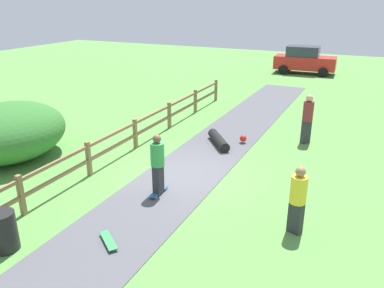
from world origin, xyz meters
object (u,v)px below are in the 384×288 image
object	(u,v)px
skater_riding	(158,162)
bystander_maroon	(308,116)
trash_bin	(4,231)
skateboard_loose	(109,241)
skater_fallen	(220,140)
bush_large	(9,132)
parked_car_red	(304,60)
bystander_yellow	(298,197)

from	to	relation	value
skater_riding	bystander_maroon	world-z (taller)	bystander_maroon
trash_bin	skateboard_loose	world-z (taller)	trash_bin
skater_fallen	bush_large	bearing A→B (deg)	-144.59
trash_bin	skateboard_loose	distance (m)	2.23
parked_car_red	bystander_yellow	bearing A→B (deg)	-80.09
skater_fallen	skateboard_loose	xyz separation A→B (m)	(0.02, -6.84, -0.11)
skater_fallen	skateboard_loose	world-z (taller)	skater_fallen
skater_fallen	bystander_yellow	world-z (taller)	bystander_yellow
skater_riding	skater_fallen	world-z (taller)	skater_riding
trash_bin	skater_fallen	size ratio (longest dim) A/B	0.58
skater_riding	skateboard_loose	size ratio (longest dim) A/B	2.32
skater_riding	skater_fallen	xyz separation A→B (m)	(0.14, 4.33, -0.80)
trash_bin	skateboard_loose	bearing A→B (deg)	30.37
bush_large	skater_riding	bearing A→B (deg)	-1.23
skateboard_loose	bystander_maroon	xyz separation A→B (m)	(2.78, 8.44, 0.95)
skater_riding	bystander_maroon	xyz separation A→B (m)	(2.94, 5.93, 0.05)
skater_fallen	trash_bin	bearing A→B (deg)	-103.30
bush_large	skater_fallen	bearing A→B (deg)	35.41
bystander_yellow	bystander_maroon	world-z (taller)	bystander_maroon
skater_riding	skater_fallen	bearing A→B (deg)	88.16
bush_large	skateboard_loose	xyz separation A→B (m)	(5.94, -2.63, -0.87)
bystander_maroon	parked_car_red	world-z (taller)	parked_car_red
skater_riding	skateboard_loose	distance (m)	2.67
bush_large	skateboard_loose	distance (m)	6.55
skater_riding	bystander_maroon	bearing A→B (deg)	63.65
trash_bin	parked_car_red	bearing A→B (deg)	85.32
bush_large	parked_car_red	size ratio (longest dim) A/B	0.92
skateboard_loose	bystander_yellow	size ratio (longest dim) A/B	0.45
trash_bin	parked_car_red	size ratio (longest dim) A/B	0.21
bystander_yellow	skater_fallen	bearing A→B (deg)	128.79
bush_large	bystander_maroon	bearing A→B (deg)	33.67
trash_bin	skater_riding	size ratio (longest dim) A/B	0.51
skater_fallen	bystander_maroon	size ratio (longest dim) A/B	0.83
bush_large	bystander_maroon	world-z (taller)	bush_large
parked_car_red	skateboard_loose	bearing A→B (deg)	-90.15
skater_fallen	skateboard_loose	size ratio (longest dim) A/B	2.05
bystander_maroon	trash_bin	bearing A→B (deg)	-116.10
bush_large	bystander_yellow	size ratio (longest dim) A/B	2.35
skater_riding	parked_car_red	bearing A→B (deg)	89.38
skateboard_loose	bystander_maroon	bearing A→B (deg)	71.77
skater_fallen	bystander_yellow	xyz separation A→B (m)	(3.67, -4.57, 0.72)
skateboard_loose	bystander_yellow	xyz separation A→B (m)	(3.65, 2.27, 0.83)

